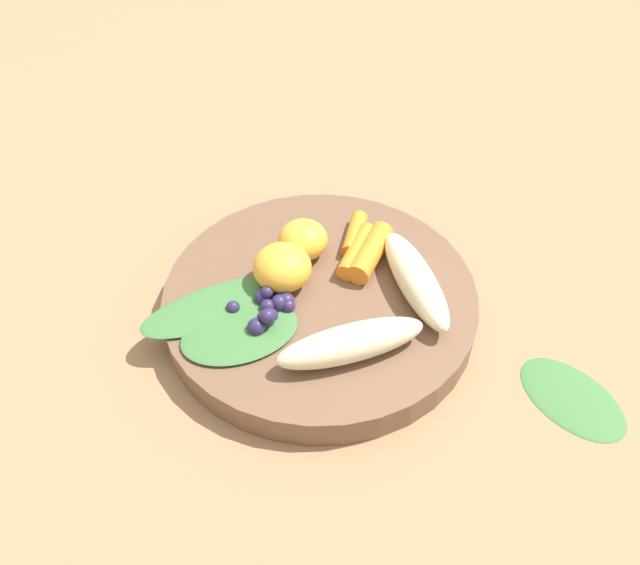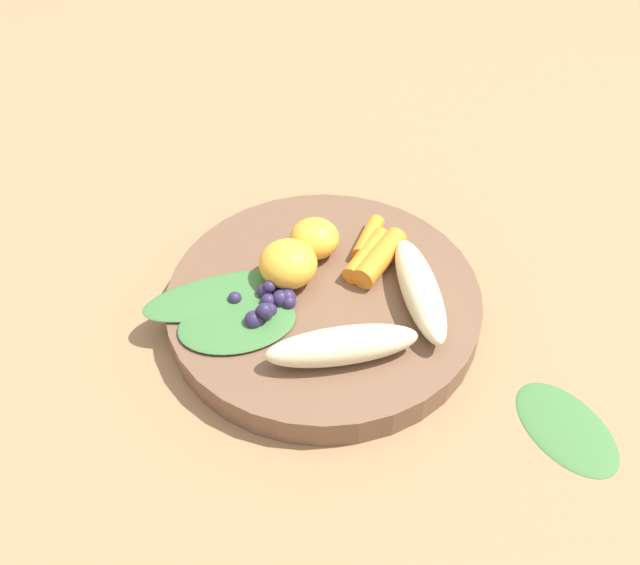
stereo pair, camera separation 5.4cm
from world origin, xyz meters
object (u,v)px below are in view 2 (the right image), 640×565
orange_segment_near (284,264)px  kale_leaf_stray (563,426)px  banana_peeled_left (416,289)px  banana_peeled_right (338,346)px  bowl (320,302)px

orange_segment_near → kale_leaf_stray: bearing=-121.4°
banana_peeled_left → banana_peeled_right: 0.09m
kale_leaf_stray → orange_segment_near: bearing=-151.3°
banana_peeled_left → banana_peeled_right: size_ratio=1.00×
bowl → banana_peeled_left: 0.08m
banana_peeled_left → banana_peeled_right: bearing=123.5°
bowl → banana_peeled_right: (-0.07, -0.01, 0.03)m
banana_peeled_left → banana_peeled_right: (-0.06, 0.06, 0.00)m
orange_segment_near → kale_leaf_stray: size_ratio=0.54×
banana_peeled_left → kale_leaf_stray: banana_peeled_left is taller
bowl → banana_peeled_right: 0.08m
bowl → banana_peeled_right: size_ratio=2.26×
banana_peeled_left → orange_segment_near: orange_segment_near is taller
bowl → banana_peeled_left: banana_peeled_left is taller
bowl → banana_peeled_left: (-0.01, -0.08, 0.03)m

